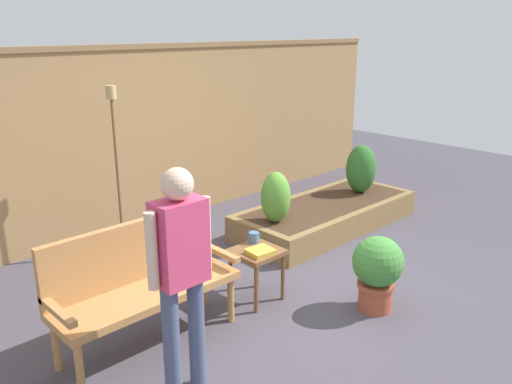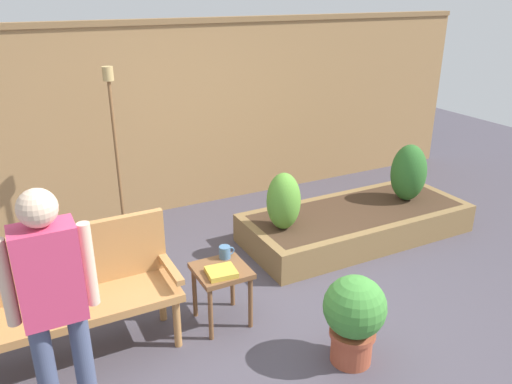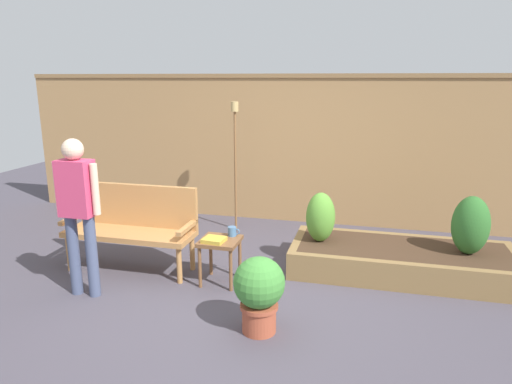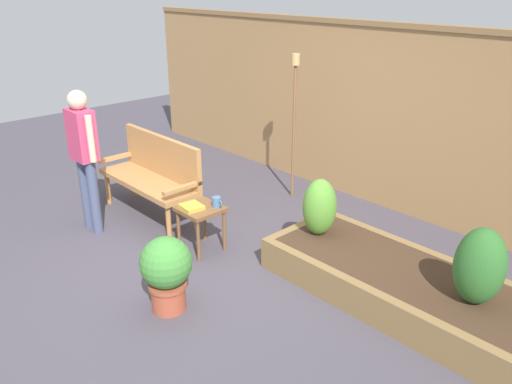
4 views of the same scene
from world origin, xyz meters
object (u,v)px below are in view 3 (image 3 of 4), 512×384
object	(u,v)px
tiki_torch	(235,144)
person_by_bench	(78,204)
garden_bench	(133,221)
cup_on_table	(232,231)
side_table	(220,247)
book_on_table	(214,240)
shrub_near_bench	(321,217)
shrub_far_corner	(471,225)
potted_boxwood	(259,290)

from	to	relation	value
tiki_torch	person_by_bench	bearing A→B (deg)	-110.60
garden_bench	cup_on_table	xyz separation A→B (m)	(1.17, -0.02, -0.01)
garden_bench	side_table	xyz separation A→B (m)	(1.07, -0.15, -0.15)
book_on_table	shrub_near_bench	distance (m)	1.27
side_table	person_by_bench	xyz separation A→B (m)	(-1.21, -0.59, 0.54)
side_table	shrub_near_bench	xyz separation A→B (m)	(0.96, 0.70, 0.19)
cup_on_table	tiki_torch	bearing A→B (deg)	105.47
shrub_far_corner	tiki_torch	distance (m)	3.10
person_by_bench	shrub_near_bench	bearing A→B (deg)	30.75
side_table	book_on_table	world-z (taller)	book_on_table
side_table	shrub_far_corner	world-z (taller)	shrub_far_corner
book_on_table	potted_boxwood	bearing A→B (deg)	-42.69
garden_bench	person_by_bench	bearing A→B (deg)	-100.87
cup_on_table	shrub_near_bench	size ratio (longest dim) A/B	0.23
potted_boxwood	shrub_near_bench	world-z (taller)	shrub_near_bench
garden_bench	tiki_torch	world-z (taller)	tiki_torch
book_on_table	person_by_bench	xyz separation A→B (m)	(-1.18, -0.51, 0.43)
tiki_torch	cup_on_table	bearing A→B (deg)	-74.53
shrub_far_corner	cup_on_table	bearing A→B (deg)	-166.82
potted_boxwood	person_by_bench	distance (m)	1.93
cup_on_table	potted_boxwood	size ratio (longest dim) A/B	0.19
shrub_far_corner	person_by_bench	world-z (taller)	person_by_bench
potted_boxwood	cup_on_table	bearing A→B (deg)	118.65
shrub_near_bench	tiki_torch	size ratio (longest dim) A/B	0.32
shrub_far_corner	book_on_table	bearing A→B (deg)	-162.91
potted_boxwood	tiki_torch	distance (m)	2.86
garden_bench	shrub_near_bench	world-z (taller)	garden_bench
book_on_table	person_by_bench	bearing A→B (deg)	-150.58
side_table	person_by_bench	world-z (taller)	person_by_bench
garden_bench	person_by_bench	world-z (taller)	person_by_bench
cup_on_table	person_by_bench	bearing A→B (deg)	-151.04
cup_on_table	side_table	bearing A→B (deg)	-125.04
tiki_torch	side_table	bearing A→B (deg)	-78.67
cup_on_table	tiki_torch	distance (m)	1.79
garden_bench	book_on_table	world-z (taller)	garden_bench
shrub_near_bench	person_by_bench	size ratio (longest dim) A/B	0.36
garden_bench	tiki_torch	distance (m)	1.86
garden_bench	shrub_far_corner	world-z (taller)	garden_bench
side_table	cup_on_table	distance (m)	0.21
tiki_torch	person_by_bench	size ratio (longest dim) A/B	1.15
book_on_table	cup_on_table	bearing A→B (deg)	65.36
book_on_table	tiki_torch	bearing A→B (deg)	105.90
garden_bench	book_on_table	xyz separation A→B (m)	(1.04, -0.24, -0.04)
garden_bench	tiki_torch	xyz separation A→B (m)	(0.73, 1.57, 0.67)
potted_boxwood	tiki_torch	xyz separation A→B (m)	(-0.97, 2.56, 0.84)
side_table	shrub_far_corner	distance (m)	2.62
garden_bench	side_table	bearing A→B (deg)	-8.21
shrub_far_corner	tiki_torch	world-z (taller)	tiki_torch
potted_boxwood	tiki_torch	size ratio (longest dim) A/B	0.37
person_by_bench	potted_boxwood	bearing A→B (deg)	-7.55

